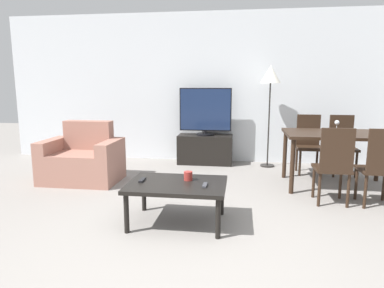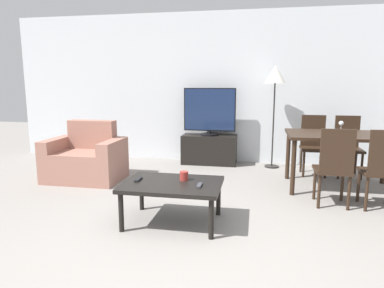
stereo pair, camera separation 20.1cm
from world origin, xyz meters
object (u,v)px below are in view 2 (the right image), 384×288
object	(u,v)px
cup_white_near	(184,176)
tv_stand	(209,149)
remote_secondary	(138,179)
dining_table	(343,140)
dining_chair_near_right	(382,166)
tv	(210,112)
remote_primary	(199,185)
wine_glass_left	(341,124)
dining_chair_near	(334,164)
dining_chair_far_left	(313,142)
armchair	(86,159)
floor_lamp	(275,79)
coffee_table	(173,187)
dining_chair_far	(348,143)

from	to	relation	value
cup_white_near	tv_stand	bearing A→B (deg)	92.02
remote_secondary	cup_white_near	world-z (taller)	cup_white_near
dining_table	dining_chair_near_right	size ratio (longest dim) A/B	1.56
tv	remote_primary	size ratio (longest dim) A/B	6.15
tv_stand	remote_secondary	bearing A→B (deg)	-97.91
cup_white_near	wine_glass_left	distance (m)	2.60
dining_chair_near	dining_chair_far_left	bearing A→B (deg)	90.00
armchair	dining_table	bearing A→B (deg)	3.20
dining_chair_near	remote_primary	distance (m)	1.68
floor_lamp	wine_glass_left	world-z (taller)	floor_lamp
tv_stand	coffee_table	distance (m)	2.74
dining_chair_far	dining_chair_near_right	world-z (taller)	same
cup_white_near	wine_glass_left	size ratio (longest dim) A/B	0.64
dining_chair_far_left	floor_lamp	xyz separation A→B (m)	(-0.62, 0.34, 1.00)
dining_chair_near_right	remote_primary	bearing A→B (deg)	-155.80
dining_chair_near	wine_glass_left	size ratio (longest dim) A/B	6.43
armchair	dining_chair_far_left	bearing A→B (deg)	15.91
dining_chair_far	remote_secondary	world-z (taller)	dining_chair_far
dining_chair_far	dining_table	bearing A→B (deg)	-108.45
armchair	tv_stand	xyz separation A→B (m)	(1.68, 1.37, -0.05)
dining_table	remote_secondary	size ratio (longest dim) A/B	9.74
dining_chair_near	dining_chair_far	xyz separation A→B (m)	(0.51, 1.53, 0.00)
dining_chair_far	dining_chair_far_left	world-z (taller)	same
tv	cup_white_near	xyz separation A→B (m)	(0.09, -2.62, -0.46)
dining_chair_near	cup_white_near	xyz separation A→B (m)	(-1.63, -0.69, -0.03)
dining_table	dining_chair_far	xyz separation A→B (m)	(0.26, 0.77, -0.17)
cup_white_near	dining_chair_far_left	bearing A→B (deg)	53.73
armchair	dining_chair_far	xyz separation A→B (m)	(3.92, 0.97, 0.20)
armchair	tv	distance (m)	2.26
dining_table	remote_primary	distance (m)	2.37
coffee_table	dining_chair_far_left	bearing A→B (deg)	53.45
dining_chair_near	coffee_table	bearing A→B (deg)	-155.20
coffee_table	remote_secondary	world-z (taller)	remote_secondary
dining_table	floor_lamp	size ratio (longest dim) A/B	0.84
dining_chair_far	wine_glass_left	bearing A→B (deg)	-115.02
coffee_table	dining_chair_near_right	bearing A→B (deg)	19.62
floor_lamp	wine_glass_left	distance (m)	1.38
dining_chair_near_right	armchair	bearing A→B (deg)	171.84
dining_chair_far	floor_lamp	world-z (taller)	floor_lamp
remote_secondary	dining_chair_near	bearing A→B (deg)	20.45
dining_chair_near_right	remote_secondary	size ratio (longest dim) A/B	6.26
armchair	cup_white_near	distance (m)	2.18
dining_table	dining_chair_near	distance (m)	0.83
tv_stand	dining_table	xyz separation A→B (m)	(1.98, -1.17, 0.42)
dining_chair_near_right	tv	bearing A→B (deg)	139.13
dining_chair_near	remote_secondary	xyz separation A→B (m)	(-2.10, -0.78, -0.07)
wine_glass_left	coffee_table	bearing A→B (deg)	-137.58
wine_glass_left	dining_chair_far	bearing A→B (deg)	64.98
dining_chair_far_left	wine_glass_left	distance (m)	0.67
dining_chair_far_left	remote_primary	bearing A→B (deg)	-120.79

